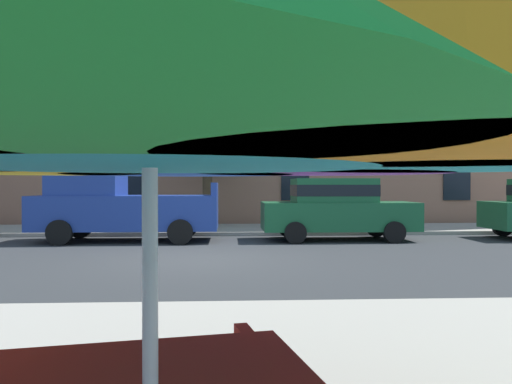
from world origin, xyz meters
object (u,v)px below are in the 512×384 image
object	(u,v)px
pickup_blue	(119,205)
sedan_green	(336,207)
patio_umbrella	(150,100)
street_tree_middle	(208,126)

from	to	relation	value
pickup_blue	sedan_green	xyz separation A→B (m)	(6.22, -0.00, -0.08)
pickup_blue	sedan_green	distance (m)	6.22
sedan_green	patio_umbrella	distance (m)	13.18
patio_umbrella	pickup_blue	bearing A→B (deg)	102.51
pickup_blue	patio_umbrella	bearing A→B (deg)	-77.49
pickup_blue	street_tree_middle	size ratio (longest dim) A/B	0.98
street_tree_middle	patio_umbrella	size ratio (longest dim) A/B	1.42
pickup_blue	street_tree_middle	world-z (taller)	street_tree_middle
pickup_blue	patio_umbrella	xyz separation A→B (m)	(2.82, -12.70, 0.87)
sedan_green	patio_umbrella	size ratio (longest dim) A/B	1.21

